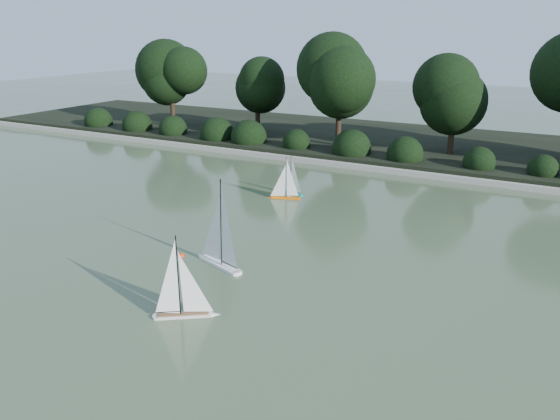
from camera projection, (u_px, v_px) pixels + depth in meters
name	position (u px, v px, depth m)	size (l,w,h in m)	color
ground	(261.00, 284.00, 10.07)	(80.00, 80.00, 0.00)	#3E5030
pond_coping	(401.00, 171.00, 17.56)	(40.00, 0.35, 0.18)	gray
far_bank	(431.00, 147.00, 20.88)	(40.00, 8.00, 0.30)	black
tree_line	(464.00, 86.00, 18.22)	(26.31, 3.93, 4.39)	black
shrub_hedge	(410.00, 155.00, 18.19)	(29.10, 1.10, 1.10)	black
sailboat_white_a	(216.00, 250.00, 10.83)	(1.37, 0.65, 1.90)	white
sailboat_white_b	(188.00, 303.00, 8.88)	(0.99, 0.75, 1.52)	silver
sailboat_orange	(283.00, 191.00, 15.05)	(0.91, 0.45, 1.27)	#F76700
sailboat_teal	(288.00, 187.00, 15.49)	(0.91, 0.21, 1.24)	#009987
race_buoy	(181.00, 256.00, 11.29)	(0.15, 0.15, 0.15)	red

